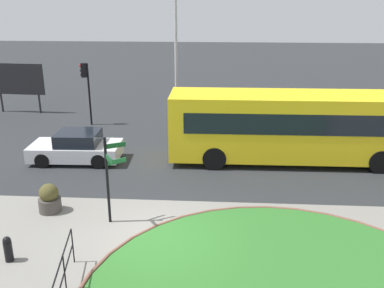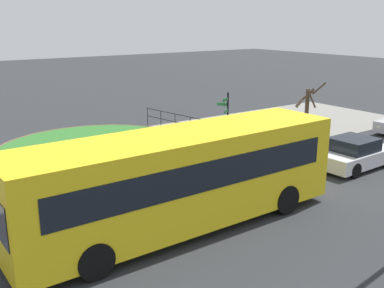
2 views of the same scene
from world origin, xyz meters
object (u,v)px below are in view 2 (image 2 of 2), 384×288
(signpost_directional, at_px, (227,117))
(bollard_foreground, at_px, (231,128))
(bus_yellow, at_px, (182,178))
(planter_near_signpost, at_px, (268,137))
(car_near_lane, at_px, (354,154))
(street_tree_bare, at_px, (308,106))

(signpost_directional, bearing_deg, bollard_foreground, -134.61)
(bus_yellow, bearing_deg, planter_near_signpost, -149.66)
(car_near_lane, relative_size, planter_near_signpost, 3.90)
(bollard_foreground, bearing_deg, bus_yellow, 42.68)
(bollard_foreground, height_order, street_tree_bare, street_tree_bare)
(bollard_foreground, distance_m, street_tree_bare, 4.59)
(car_near_lane, relative_size, street_tree_bare, 1.33)
(signpost_directional, bearing_deg, bus_yellow, 41.68)
(signpost_directional, xyz_separation_m, street_tree_bare, (-6.26, -0.28, -0.17))
(bus_yellow, relative_size, street_tree_bare, 3.61)
(signpost_directional, relative_size, planter_near_signpost, 2.87)
(car_near_lane, bearing_deg, bollard_foreground, 92.44)
(bus_yellow, xyz_separation_m, car_near_lane, (-9.60, -0.59, -1.02))
(bollard_foreground, distance_m, bus_yellow, 12.36)
(street_tree_bare, bearing_deg, planter_near_signpost, 12.23)
(planter_near_signpost, bearing_deg, street_tree_bare, -167.77)
(planter_near_signpost, relative_size, street_tree_bare, 0.34)
(planter_near_signpost, height_order, street_tree_bare, street_tree_bare)
(car_near_lane, distance_m, street_tree_bare, 6.64)
(bollard_foreground, xyz_separation_m, street_tree_bare, (-3.93, 2.09, 1.15))
(signpost_directional, relative_size, bollard_foreground, 3.79)
(bollard_foreground, relative_size, planter_near_signpost, 0.76)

